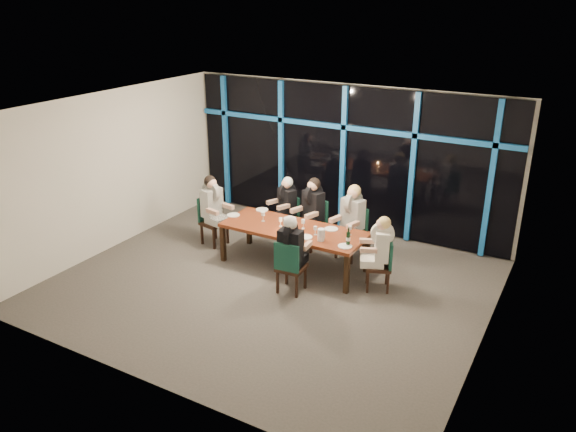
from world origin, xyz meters
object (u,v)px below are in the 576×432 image
at_px(dining_table, 293,232).
at_px(water_pitcher, 321,235).
at_px(chair_near_mid, 289,265).
at_px(diner_near_mid, 291,242).
at_px(chair_end_left, 211,218).
at_px(chair_far_left, 289,215).
at_px(wine_bottle, 348,238).
at_px(diner_far_left, 286,199).
at_px(chair_far_mid, 315,221).
at_px(diner_far_mid, 312,203).
at_px(diner_end_right, 380,242).
at_px(diner_far_right, 352,212).
at_px(diner_end_left, 213,200).
at_px(chair_end_right, 383,262).
at_px(chair_far_right, 354,230).

bearing_deg(dining_table, water_pitcher, -20.63).
height_order(chair_near_mid, diner_near_mid, diner_near_mid).
bearing_deg(chair_end_left, chair_far_left, -40.14).
height_order(chair_end_left, chair_near_mid, chair_end_left).
xyz_separation_m(chair_far_left, wine_bottle, (1.83, -1.25, 0.38)).
height_order(diner_far_left, wine_bottle, diner_far_left).
height_order(dining_table, chair_far_left, chair_far_left).
distance_m(wine_bottle, water_pitcher, 0.47).
distance_m(chair_far_mid, water_pitcher, 1.44).
bearing_deg(chair_far_left, diner_far_mid, 7.19).
xyz_separation_m(diner_far_left, water_pitcher, (1.39, -1.24, 0.01)).
relative_size(chair_far_left, diner_end_right, 1.02).
distance_m(diner_far_right, diner_end_right, 1.23).
height_order(diner_end_left, diner_near_mid, diner_end_left).
distance_m(chair_far_mid, diner_far_right, 0.91).
xyz_separation_m(chair_end_right, diner_far_right, (-0.94, 0.83, 0.44)).
bearing_deg(chair_far_mid, chair_near_mid, -56.81).
height_order(chair_far_right, water_pitcher, chair_far_right).
bearing_deg(diner_far_mid, chair_far_mid, 90.00).
height_order(chair_end_right, diner_end_right, diner_end_right).
bearing_deg(diner_end_left, chair_end_right, -79.87).
distance_m(diner_far_mid, diner_near_mid, 1.77).
bearing_deg(chair_end_right, chair_near_mid, -79.04).
xyz_separation_m(chair_far_mid, diner_near_mid, (0.47, -1.77, 0.35)).
xyz_separation_m(diner_far_right, diner_near_mid, (-0.35, -1.64, -0.04)).
relative_size(chair_far_right, diner_far_left, 1.13).
distance_m(chair_far_left, diner_end_right, 2.60).
xyz_separation_m(diner_end_right, water_pitcher, (-0.97, -0.21, 0.01)).
bearing_deg(diner_far_right, diner_far_left, -171.45).
bearing_deg(chair_far_right, diner_far_left, -168.34).
relative_size(chair_far_right, chair_end_left, 1.02).
height_order(chair_end_left, diner_near_mid, diner_near_mid).
distance_m(chair_end_right, wine_bottle, 0.70).
xyz_separation_m(chair_end_right, diner_far_left, (-2.43, 1.01, 0.35)).
distance_m(diner_end_right, water_pitcher, 0.99).
relative_size(chair_end_left, water_pitcher, 4.48).
distance_m(chair_far_left, diner_near_mid, 2.22).
height_order(chair_far_right, diner_end_right, diner_end_right).
bearing_deg(chair_near_mid, dining_table, -68.87).
height_order(chair_far_left, chair_far_mid, chair_far_mid).
bearing_deg(chair_far_mid, diner_far_right, 9.54).
relative_size(chair_end_right, water_pitcher, 4.16).
bearing_deg(diner_end_right, diner_near_mid, -81.15).
distance_m(dining_table, chair_far_right, 1.20).
xyz_separation_m(dining_table, diner_far_mid, (-0.08, 0.87, 0.24)).
xyz_separation_m(chair_far_mid, wine_bottle, (1.19, -1.14, 0.33)).
bearing_deg(dining_table, diner_far_mid, 95.21).
relative_size(chair_near_mid, diner_end_left, 1.00).
bearing_deg(chair_far_left, chair_end_right, 0.28).
bearing_deg(diner_far_left, wine_bottle, -8.06).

